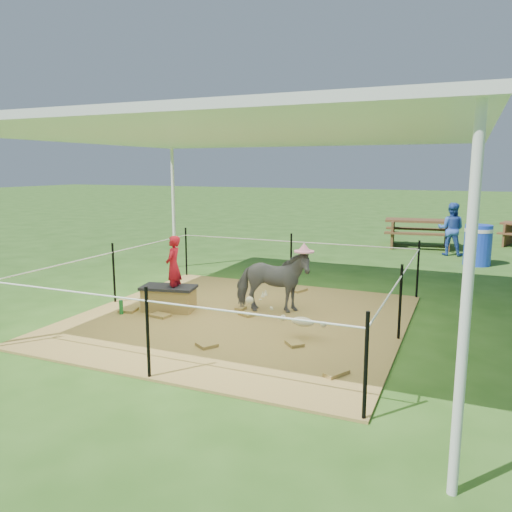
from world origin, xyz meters
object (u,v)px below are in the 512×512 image
at_px(straw_bale, 169,300).
at_px(green_bottle, 121,307).
at_px(foal, 303,320).
at_px(pony, 273,282).
at_px(trash_barrel, 478,245).
at_px(picnic_table_near, 420,233).
at_px(distant_person, 451,229).
at_px(woman, 173,260).

relative_size(straw_bale, green_bottle, 3.60).
bearing_deg(foal, pony, 135.08).
bearing_deg(pony, trash_barrel, -43.75).
xyz_separation_m(picnic_table_near, distant_person, (0.84, -1.05, 0.28)).
relative_size(woman, pony, 0.82).
bearing_deg(pony, green_bottle, 99.67).
xyz_separation_m(straw_bale, trash_barrel, (4.37, 5.96, 0.26)).
height_order(pony, trash_barrel, pony).
bearing_deg(trash_barrel, foal, -108.30).
height_order(foal, trash_barrel, trash_barrel).
height_order(foal, picnic_table_near, picnic_table_near).
distance_m(foal, picnic_table_near, 8.57).
xyz_separation_m(trash_barrel, distant_person, (-0.62, 1.14, 0.21)).
height_order(trash_barrel, picnic_table_near, trash_barrel).
bearing_deg(green_bottle, distant_person, 60.36).
relative_size(green_bottle, trash_barrel, 0.23).
xyz_separation_m(straw_bale, picnic_table_near, (2.91, 8.16, 0.19)).
distance_m(straw_bale, trash_barrel, 7.40).
distance_m(straw_bale, picnic_table_near, 8.67).
relative_size(straw_bale, trash_barrel, 0.83).
relative_size(woman, green_bottle, 4.32).
distance_m(foal, trash_barrel, 6.69).
bearing_deg(trash_barrel, picnic_table_near, 123.54).
relative_size(woman, trash_barrel, 1.00).
xyz_separation_m(green_bottle, foal, (2.82, 0.07, 0.13)).
xyz_separation_m(foal, picnic_table_near, (0.64, 8.54, 0.12)).
bearing_deg(trash_barrel, pony, -117.85).
relative_size(straw_bale, distant_person, 0.58).
bearing_deg(pony, straw_bale, 93.58).
distance_m(woman, pony, 1.53).
distance_m(straw_bale, foal, 2.30).
relative_size(green_bottle, pony, 0.19).
bearing_deg(straw_bale, woman, 0.00).
bearing_deg(foal, green_bottle, -173.81).
distance_m(woman, distant_person, 7.99).
relative_size(green_bottle, distant_person, 0.16).
bearing_deg(woman, trash_barrel, 132.75).
relative_size(green_bottle, foal, 0.25).
xyz_separation_m(pony, picnic_table_near, (1.42, 7.63, -0.12)).
distance_m(foal, distant_person, 7.64).
relative_size(pony, trash_barrel, 1.22).
xyz_separation_m(woman, green_bottle, (-0.65, -0.45, -0.69)).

